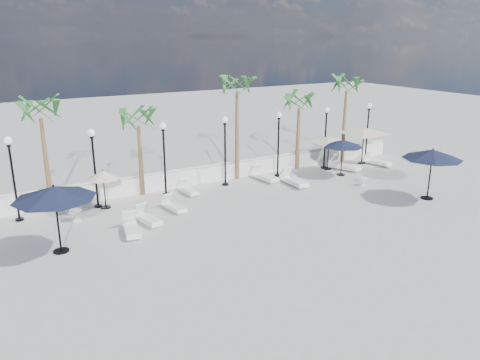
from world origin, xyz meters
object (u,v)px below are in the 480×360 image
lounger_0 (131,228)px  lounger_3 (147,218)px  parasol_cream_sq_b (329,137)px  parasol_navy_mid (343,143)px  parasol_navy_right (432,155)px  parasol_cream_sq_a (364,128)px  lounger_7 (377,161)px  parasol_navy_left (54,193)px  parasol_cream_small (103,175)px  lounger_1 (173,206)px  lounger_5 (264,176)px  lounger_2 (188,190)px  lounger_6 (344,166)px  lounger_4 (294,180)px

lounger_0 → lounger_3: 1.24m
parasol_cream_sq_b → parasol_navy_mid: bearing=-95.1°
parasol_navy_right → parasol_cream_sq_a: 7.13m
lounger_7 → parasol_navy_left: parasol_navy_left is taller
parasol_navy_mid → parasol_cream_small: (-13.63, 1.38, -0.29)m
lounger_1 → parasol_navy_left: parasol_navy_left is taller
lounger_1 → parasol_cream_sq_b: (11.03, 1.91, 1.86)m
parasol_cream_sq_a → parasol_cream_small: bearing=-180.0°
lounger_7 → parasol_navy_left: 20.30m
lounger_5 → parasol_cream_small: 9.18m
lounger_2 → parasol_navy_mid: parasol_navy_mid is taller
lounger_0 → lounger_2: lounger_0 is taller
parasol_cream_sq_a → parasol_cream_sq_b: bearing=-180.0°
lounger_6 → parasol_navy_left: parasol_navy_left is taller
lounger_0 → lounger_4: 10.09m
lounger_5 → lounger_6: lounger_6 is taller
lounger_4 → parasol_cream_small: bearing=172.2°
lounger_0 → lounger_5: size_ratio=0.97×
lounger_6 → parasol_cream_sq_a: size_ratio=0.43×
parasol_navy_mid → parasol_cream_sq_a: size_ratio=0.48×
lounger_1 → lounger_2: bearing=41.4°
parasol_navy_right → lounger_7: bearing=66.5°
lounger_2 → parasol_cream_sq_a: 12.49m
lounger_4 → parasol_cream_sq_b: 4.41m
lounger_4 → parasol_navy_mid: (3.59, 0.17, 1.67)m
lounger_5 → parasol_cream_sq_b: (4.68, -0.02, 1.82)m
lounger_4 → lounger_0: bearing=-167.4°
parasol_navy_mid → parasol_cream_sq_a: bearing=24.8°
lounger_1 → lounger_6: bearing=-2.8°
lounger_5 → parasol_navy_right: size_ratio=0.69×
lounger_2 → parasol_cream_small: (-4.31, -0.02, 1.43)m
lounger_6 → parasol_cream_sq_b: parasol_cream_sq_b is taller
lounger_1 → parasol_navy_mid: size_ratio=0.69×
lounger_1 → parasol_navy_mid: parasol_navy_mid is taller
lounger_0 → lounger_1: bearing=43.3°
lounger_4 → parasol_navy_right: 7.26m
lounger_2 → lounger_3: (-3.19, -2.83, 0.02)m
lounger_5 → lounger_2: bearing=171.3°
parasol_navy_mid → parasol_cream_sq_a: 3.32m
lounger_2 → lounger_0: bearing=-144.9°
lounger_4 → parasol_cream_small: (-10.04, 1.55, 1.38)m
parasol_cream_sq_a → parasol_cream_small: 16.63m
lounger_5 → lounger_7: (8.12, -0.80, -0.01)m
lounger_0 → lounger_7: bearing=19.6°
lounger_2 → lounger_5: lounger_5 is taller
parasol_cream_small → parasol_cream_sq_b: bearing=0.0°
parasol_cream_sq_b → lounger_5: bearing=179.7°
parasol_navy_right → parasol_cream_sq_b: 6.88m
lounger_3 → parasol_navy_right: (13.44, -4.02, 2.10)m
lounger_5 → lounger_6: 5.49m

